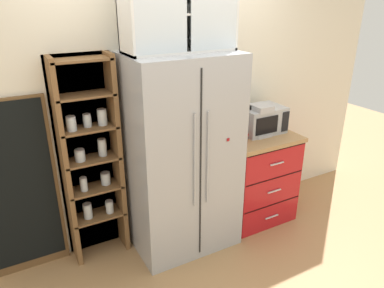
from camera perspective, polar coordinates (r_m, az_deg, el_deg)
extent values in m
plane|color=tan|center=(3.64, -1.21, -14.92)|extent=(10.74, 10.74, 0.00)
cube|color=silver|center=(3.38, -4.56, 6.37)|extent=(5.04, 0.10, 2.55)
cube|color=#ADAFB5|center=(3.20, -1.57, -1.81)|extent=(0.92, 0.64, 1.79)
cube|color=black|center=(2.94, 1.37, -4.12)|extent=(0.01, 0.01, 1.65)
cylinder|color=#ADAFB5|center=(2.86, 0.45, -2.86)|extent=(0.02, 0.02, 0.81)
cylinder|color=#ADAFB5|center=(2.92, 2.51, -2.37)|extent=(0.02, 0.02, 0.81)
cube|color=#A8161C|center=(2.98, 5.71, 0.68)|extent=(0.02, 0.01, 0.02)
cube|color=brown|center=(3.27, -16.02, -2.08)|extent=(0.52, 0.04, 1.80)
cube|color=brown|center=(3.12, -19.34, -3.73)|extent=(0.04, 0.22, 1.80)
cube|color=brown|center=(3.20, -11.67, -2.18)|extent=(0.04, 0.22, 1.80)
cube|color=brown|center=(3.40, -14.55, -10.80)|extent=(0.46, 0.22, 0.02)
cylinder|color=silver|center=(3.34, -16.09, -10.15)|extent=(0.07, 0.07, 0.13)
cylinder|color=white|center=(3.35, -16.06, -10.43)|extent=(0.06, 0.06, 0.09)
cylinder|color=#B2B2B7|center=(3.30, -16.23, -9.11)|extent=(0.07, 0.07, 0.01)
cylinder|color=silver|center=(3.37, -12.87, -9.67)|extent=(0.07, 0.07, 0.11)
cylinder|color=#B77A38|center=(3.38, -12.84, -9.90)|extent=(0.06, 0.06, 0.07)
cylinder|color=#B2B2B7|center=(3.34, -12.96, -8.81)|extent=(0.07, 0.07, 0.01)
cube|color=brown|center=(3.26, -15.02, -6.75)|extent=(0.46, 0.22, 0.02)
cylinder|color=silver|center=(3.20, -16.67, -6.16)|extent=(0.06, 0.06, 0.11)
cylinder|color=beige|center=(3.21, -16.64, -6.42)|extent=(0.05, 0.05, 0.08)
cylinder|color=#B2B2B7|center=(3.17, -16.79, -5.17)|extent=(0.06, 0.06, 0.01)
cylinder|color=silver|center=(3.26, -13.45, -5.36)|extent=(0.08, 0.08, 0.10)
cylinder|color=#E0C67F|center=(3.27, -13.43, -5.59)|extent=(0.07, 0.07, 0.07)
cylinder|color=#B2B2B7|center=(3.24, -13.54, -4.50)|extent=(0.08, 0.08, 0.01)
cube|color=brown|center=(3.14, -15.52, -2.36)|extent=(0.46, 0.22, 0.02)
cylinder|color=silver|center=(3.10, -17.23, -1.80)|extent=(0.08, 0.08, 0.09)
cylinder|color=#382316|center=(3.10, -17.20, -2.02)|extent=(0.07, 0.07, 0.06)
cylinder|color=#B2B2B7|center=(3.08, -17.34, -0.93)|extent=(0.08, 0.08, 0.01)
cylinder|color=silver|center=(3.14, -13.94, -0.60)|extent=(0.07, 0.07, 0.14)
cylinder|color=#CCB78C|center=(3.15, -13.91, -0.94)|extent=(0.06, 0.06, 0.09)
cylinder|color=#B2B2B7|center=(3.11, -14.07, 0.67)|extent=(0.07, 0.07, 0.01)
cube|color=brown|center=(3.04, -16.06, 2.36)|extent=(0.46, 0.22, 0.02)
cylinder|color=silver|center=(2.98, -18.47, 2.96)|extent=(0.08, 0.08, 0.11)
cylinder|color=#2D2D2D|center=(2.98, -18.43, 2.67)|extent=(0.07, 0.07, 0.07)
cylinder|color=#B2B2B7|center=(2.96, -18.61, 4.05)|extent=(0.07, 0.07, 0.01)
cylinder|color=silver|center=(3.04, -16.17, 3.51)|extent=(0.07, 0.07, 0.10)
cylinder|color=brown|center=(3.04, -16.14, 3.25)|extent=(0.06, 0.06, 0.07)
cylinder|color=#B2B2B7|center=(3.02, -16.28, 4.48)|extent=(0.06, 0.06, 0.01)
cylinder|color=silver|center=(3.04, -13.95, 4.05)|extent=(0.08, 0.08, 0.12)
cylinder|color=white|center=(3.05, -13.92, 3.72)|extent=(0.07, 0.07, 0.08)
cylinder|color=#B2B2B7|center=(3.02, -14.07, 5.26)|extent=(0.07, 0.07, 0.01)
cube|color=brown|center=(2.96, -16.63, 7.37)|extent=(0.46, 0.22, 0.02)
cube|color=brown|center=(2.90, -17.24, 12.60)|extent=(0.46, 0.22, 0.02)
cube|color=red|center=(3.84, 9.80, -5.28)|extent=(0.71, 0.60, 0.89)
cube|color=tan|center=(3.65, 10.28, 1.18)|extent=(0.74, 0.63, 0.04)
cube|color=black|center=(3.72, 12.55, -9.33)|extent=(0.69, 0.00, 0.01)
cube|color=silver|center=(3.78, 12.46, -11.14)|extent=(0.16, 0.01, 0.01)
cube|color=black|center=(3.57, 12.94, -5.29)|extent=(0.69, 0.00, 0.01)
cube|color=silver|center=(3.63, 12.85, -7.25)|extent=(0.16, 0.01, 0.01)
cube|color=black|center=(3.45, 13.37, -0.94)|extent=(0.69, 0.00, 0.01)
cube|color=silver|center=(3.50, 13.27, -3.03)|extent=(0.16, 0.01, 0.01)
cube|color=#ADAFB5|center=(3.67, 10.82, 3.80)|extent=(0.44, 0.32, 0.26)
cube|color=black|center=(3.52, 11.73, 2.89)|extent=(0.26, 0.01, 0.17)
cube|color=black|center=(3.67, 14.49, 3.44)|extent=(0.08, 0.01, 0.20)
cube|color=#B7B7BC|center=(3.62, 10.51, 1.60)|extent=(0.17, 0.20, 0.03)
cube|color=#B7B7BC|center=(3.62, 9.97, 3.94)|extent=(0.17, 0.06, 0.30)
cube|color=#B7B7BC|center=(3.53, 10.81, 5.61)|extent=(0.17, 0.20, 0.06)
cylinder|color=black|center=(3.59, 10.69, 2.66)|extent=(0.11, 0.11, 0.12)
cylinder|color=red|center=(3.43, 7.90, 1.18)|extent=(0.08, 0.08, 0.10)
torus|color=red|center=(3.46, 8.61, 1.40)|extent=(0.05, 0.01, 0.05)
cylinder|color=navy|center=(3.64, 10.15, 2.31)|extent=(0.09, 0.09, 0.10)
torus|color=navy|center=(3.67, 10.85, 2.53)|extent=(0.05, 0.01, 0.05)
cylinder|color=silver|center=(3.61, 10.36, 2.70)|extent=(0.07, 0.07, 0.16)
cone|color=silver|center=(3.58, 10.45, 4.00)|extent=(0.07, 0.07, 0.04)
cylinder|color=silver|center=(3.58, 10.49, 4.45)|extent=(0.03, 0.03, 0.07)
cylinder|color=black|center=(3.56, 10.53, 5.06)|extent=(0.03, 0.03, 0.01)
cube|color=silver|center=(3.07, -3.37, 19.92)|extent=(0.89, 0.02, 0.57)
cube|color=silver|center=(2.96, -1.95, 14.51)|extent=(0.89, 0.32, 0.02)
cube|color=silver|center=(2.76, -10.53, 19.32)|extent=(0.02, 0.32, 0.57)
cube|color=silver|center=(3.15, 5.46, 19.93)|extent=(0.02, 0.32, 0.57)
cube|color=silver|center=(2.93, -2.02, 19.82)|extent=(0.86, 0.30, 0.02)
cube|color=silver|center=(2.70, -4.90, 19.52)|extent=(0.41, 0.01, 0.53)
cube|color=silver|center=(2.91, 3.58, 19.77)|extent=(0.41, 0.01, 0.53)
cylinder|color=silver|center=(2.83, -7.73, 14.21)|extent=(0.05, 0.05, 0.00)
cylinder|color=silver|center=(2.83, -7.76, 14.87)|extent=(0.01, 0.01, 0.07)
cone|color=silver|center=(2.82, -7.83, 16.08)|extent=(0.06, 0.06, 0.05)
cylinder|color=silver|center=(2.91, -3.82, 14.59)|extent=(0.05, 0.05, 0.00)
cylinder|color=silver|center=(2.91, -3.84, 15.23)|extent=(0.01, 0.01, 0.07)
cone|color=silver|center=(2.90, -3.87, 16.41)|extent=(0.06, 0.06, 0.05)
cylinder|color=silver|center=(3.00, -0.13, 14.88)|extent=(0.05, 0.05, 0.00)
cylinder|color=silver|center=(3.00, -0.13, 15.50)|extent=(0.01, 0.01, 0.07)
cone|color=silver|center=(2.99, -0.13, 16.64)|extent=(0.06, 0.06, 0.05)
cylinder|color=silver|center=(3.11, 3.33, 15.10)|extent=(0.05, 0.05, 0.00)
cylinder|color=silver|center=(3.10, 3.35, 15.71)|extent=(0.01, 0.01, 0.07)
cone|color=silver|center=(3.10, 3.37, 16.81)|extent=(0.06, 0.06, 0.05)
cylinder|color=white|center=(2.82, -7.17, 20.39)|extent=(0.06, 0.06, 0.07)
cylinder|color=white|center=(2.89, -3.70, 20.56)|extent=(0.06, 0.06, 0.07)
cylinder|color=white|center=(2.97, -0.40, 20.65)|extent=(0.06, 0.06, 0.07)
cylinder|color=white|center=(3.06, 2.72, 20.69)|extent=(0.06, 0.06, 0.07)
cube|color=brown|center=(3.24, -25.57, -6.57)|extent=(0.60, 0.04, 1.51)
cube|color=black|center=(3.21, -25.63, -6.26)|extent=(0.54, 0.01, 1.41)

